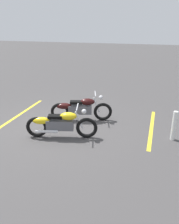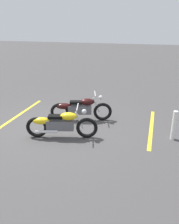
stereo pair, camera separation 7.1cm
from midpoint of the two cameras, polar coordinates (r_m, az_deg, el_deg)
ground_plane at (r=8.39m, az=-8.15°, el=-3.41°), size 60.00×60.00×0.00m
motorcycle_bright_foreground at (r=7.43m, az=-7.39°, el=-2.84°), size 2.20×0.77×1.04m
motorcycle_dark_foreground at (r=8.62m, az=-2.63°, el=0.82°), size 2.18×0.82×1.04m
bollard_post at (r=7.69m, az=19.27°, el=-3.04°), size 0.14×0.14×0.93m
parking_stripe_near at (r=9.82m, az=-16.15°, el=-0.28°), size 0.22×3.20×0.01m
parking_stripe_mid at (r=8.45m, az=14.30°, el=-3.69°), size 0.22×3.20×0.01m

